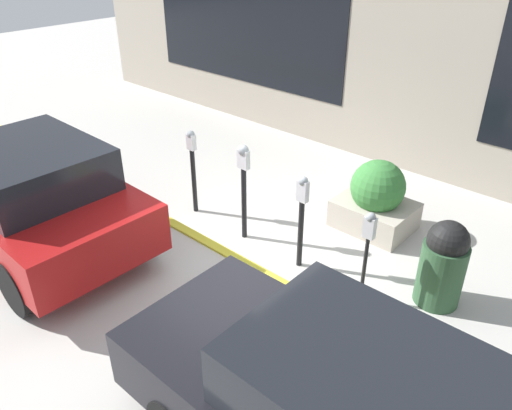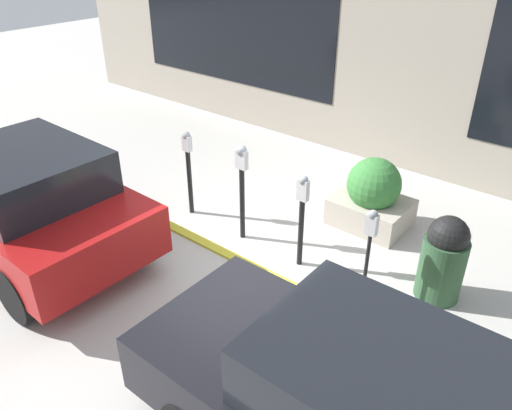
# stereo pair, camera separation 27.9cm
# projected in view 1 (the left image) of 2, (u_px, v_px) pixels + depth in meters

# --- Properties ---
(ground_plane) EXTENTS (40.00, 40.00, 0.00)m
(ground_plane) POSITION_uv_depth(u_px,v_px,m) (250.00, 262.00, 7.33)
(ground_plane) COLOR beige
(curb_strip) EXTENTS (19.00, 0.16, 0.04)m
(curb_strip) POSITION_uv_depth(u_px,v_px,m) (246.00, 264.00, 7.26)
(curb_strip) COLOR gold
(curb_strip) RESTS_ON ground_plane
(building_facade) EXTENTS (19.00, 0.17, 3.90)m
(building_facade) POSITION_uv_depth(u_px,v_px,m) (413.00, 70.00, 9.24)
(building_facade) COLOR #9E9384
(building_facade) RESTS_ON ground_plane
(parking_meter_nearest) EXTENTS (0.15, 0.12, 1.32)m
(parking_meter_nearest) POSITION_uv_depth(u_px,v_px,m) (368.00, 238.00, 6.16)
(parking_meter_nearest) COLOR black
(parking_meter_nearest) RESTS_ON ground_plane
(parking_meter_second) EXTENTS (0.16, 0.13, 1.43)m
(parking_meter_second) POSITION_uv_depth(u_px,v_px,m) (302.00, 211.00, 6.83)
(parking_meter_second) COLOR black
(parking_meter_second) RESTS_ON ground_plane
(parking_meter_middle) EXTENTS (0.19, 0.16, 1.56)m
(parking_meter_middle) POSITION_uv_depth(u_px,v_px,m) (244.00, 178.00, 7.42)
(parking_meter_middle) COLOR black
(parking_meter_middle) RESTS_ON ground_plane
(parking_meter_fourth) EXTENTS (0.15, 0.13, 1.47)m
(parking_meter_fourth) POSITION_uv_depth(u_px,v_px,m) (193.00, 163.00, 8.19)
(parking_meter_fourth) COLOR black
(parking_meter_fourth) RESTS_ON ground_plane
(planter_box) EXTENTS (1.19, 0.95, 1.17)m
(planter_box) POSITION_uv_depth(u_px,v_px,m) (376.00, 199.00, 7.93)
(planter_box) COLOR #B2A899
(planter_box) RESTS_ON ground_plane
(parked_car_middle) EXTENTS (4.00, 2.03, 1.68)m
(parked_car_middle) POSITION_uv_depth(u_px,v_px,m) (32.00, 196.00, 7.27)
(parked_car_middle) COLOR maroon
(parked_car_middle) RESTS_ON ground_plane
(trash_bin) EXTENTS (0.58, 0.58, 1.20)m
(trash_bin) POSITION_uv_depth(u_px,v_px,m) (443.00, 263.00, 6.30)
(trash_bin) COLOR #2D5133
(trash_bin) RESTS_ON ground_plane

